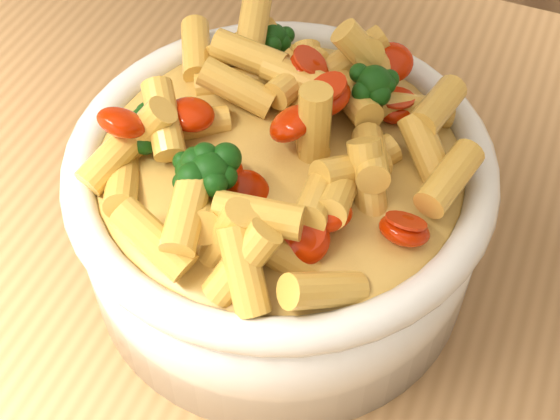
% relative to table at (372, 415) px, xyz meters
% --- Properties ---
extents(table, '(1.20, 0.80, 0.90)m').
position_rel_table_xyz_m(table, '(0.00, 0.00, 0.00)').
color(table, '#A47646').
rests_on(table, ground).
extents(serving_bowl, '(0.26, 0.26, 0.11)m').
position_rel_table_xyz_m(serving_bowl, '(-0.09, 0.04, 0.16)').
color(serving_bowl, silver).
rests_on(serving_bowl, table).
extents(pasta_salad, '(0.21, 0.21, 0.05)m').
position_rel_table_xyz_m(pasta_salad, '(-0.09, 0.04, 0.23)').
color(pasta_salad, '#FFC650').
rests_on(pasta_salad, serving_bowl).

